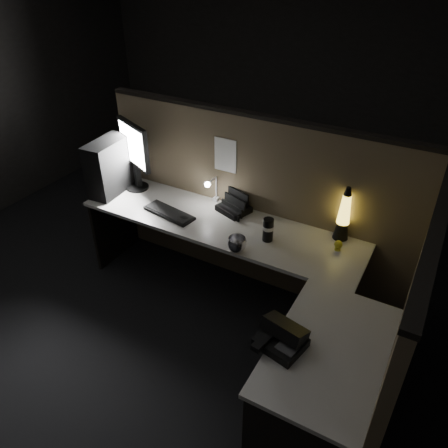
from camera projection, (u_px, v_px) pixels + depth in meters
The scene contains 17 objects.
floor at pixel (198, 344), 3.34m from camera, with size 6.00×6.00×0.00m, color black.
room_shell at pixel (188, 147), 2.44m from camera, with size 6.00×6.00×6.00m.
partition_back at pixel (255, 206), 3.60m from camera, with size 2.66×0.06×1.50m, color brown.
partition_right at pixel (403, 331), 2.46m from camera, with size 0.06×1.66×1.50m, color brown.
desk at pixel (235, 275), 3.13m from camera, with size 2.60×1.60×0.73m.
pc_tower at pixel (110, 167), 3.73m from camera, with size 0.20×0.45×0.47m, color black.
monitor at pixel (134, 150), 3.71m from camera, with size 0.44×0.23×0.60m.
keyboard at pixel (169, 213), 3.52m from camera, with size 0.45×0.15×0.02m, color black.
mouse at pixel (184, 218), 3.45m from camera, with size 0.09×0.07×0.04m, color black.
clip_lamp at pixel (212, 189), 3.58m from camera, with size 0.05×0.19×0.24m.
organizer at pixel (234, 206), 3.55m from camera, with size 0.29×0.27×0.18m.
lava_lamp at pixel (343, 218), 3.16m from camera, with size 0.11×0.11×0.43m.
travel_mug at pixel (268, 230), 3.18m from camera, with size 0.08×0.08×0.18m, color black.
steel_mug at pixel (237, 244), 3.09m from camera, with size 0.14×0.14×0.11m, color silver.
figurine at pixel (338, 244), 3.10m from camera, with size 0.06×0.06×0.06m, color yellow.
pinned_paper at pixel (225, 155), 3.45m from camera, with size 0.19×0.00×0.28m, color white.
desk_phone at pixel (281, 337), 2.38m from camera, with size 0.28×0.29×0.15m.
Camera 1 is at (1.28, -1.89, 2.61)m, focal length 35.00 mm.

